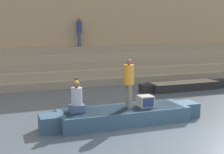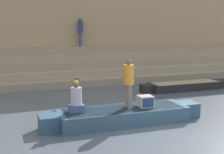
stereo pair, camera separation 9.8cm
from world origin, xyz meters
TOP-DOWN VIEW (x-y plane):
  - ground_plane at (0.00, 0.00)m, footprint 120.00×120.00m
  - ghat_steps at (0.00, 10.39)m, footprint 36.00×3.21m
  - back_wall at (0.00, 12.16)m, footprint 34.20×1.28m
  - rowboat_main at (-1.14, 1.98)m, footprint 5.72×1.47m
  - person_standing at (-0.95, 2.02)m, footprint 0.36×0.36m
  - person_rowing at (-2.76, 2.09)m, footprint 0.50×0.39m
  - tv_set at (-0.35, 1.93)m, footprint 0.49×0.47m
  - moored_boat_shore at (3.99, 6.17)m, footprint 5.02×1.11m
  - mooring_post at (-2.01, 5.23)m, footprint 0.19×0.19m
  - person_on_steps at (-0.35, 11.25)m, footprint 0.33×0.33m

SIDE VIEW (x-z plane):
  - ground_plane at x=0.00m, z-range 0.00..0.00m
  - moored_boat_shore at x=3.99m, z-range 0.01..0.41m
  - rowboat_main at x=-1.14m, z-range 0.02..0.53m
  - mooring_post at x=-2.01m, z-range 0.00..1.13m
  - tv_set at x=-0.35m, z-range 0.52..0.91m
  - ghat_steps at x=0.00m, z-range -0.27..1.75m
  - person_rowing at x=-2.76m, z-range 0.41..1.46m
  - person_standing at x=-0.95m, z-range 0.64..2.33m
  - person_on_steps at x=-0.35m, z-range 2.16..3.91m
  - back_wall at x=0.00m, z-range -0.03..7.81m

